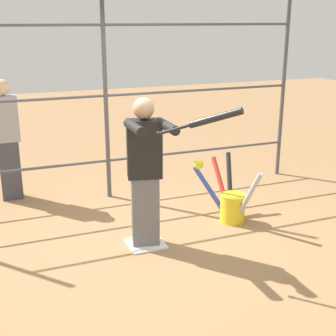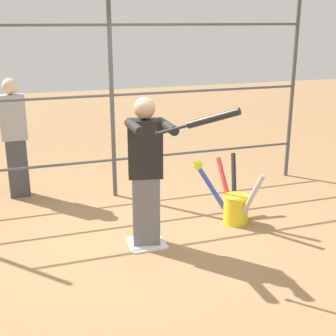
{
  "view_description": "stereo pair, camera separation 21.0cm",
  "coord_description": "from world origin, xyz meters",
  "px_view_note": "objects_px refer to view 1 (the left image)",
  "views": [
    {
      "loc": [
        1.5,
        4.5,
        2.41
      ],
      "look_at": [
        -0.17,
        0.25,
        0.95
      ],
      "focal_mm": 50.0,
      "sensor_mm": 36.0,
      "label": 1
    },
    {
      "loc": [
        1.3,
        4.58,
        2.41
      ],
      "look_at": [
        -0.17,
        0.25,
        0.95
      ],
      "focal_mm": 50.0,
      "sensor_mm": 36.0,
      "label": 2
    }
  ],
  "objects_px": {
    "bat_bucket": "(231,203)",
    "bystander_behind_fence": "(7,138)",
    "softball_in_flight": "(199,164)",
    "baseball_bat_swinging": "(208,120)",
    "batter": "(145,169)"
  },
  "relations": [
    {
      "from": "batter",
      "to": "softball_in_flight",
      "type": "relative_size",
      "value": 17.24
    },
    {
      "from": "bat_bucket",
      "to": "bystander_behind_fence",
      "type": "relative_size",
      "value": 0.62
    },
    {
      "from": "baseball_bat_swinging",
      "to": "bystander_behind_fence",
      "type": "xyz_separation_m",
      "value": [
        1.62,
        -2.83,
        -0.68
      ]
    },
    {
      "from": "baseball_bat_swinging",
      "to": "softball_in_flight",
      "type": "bearing_deg",
      "value": -90.11
    },
    {
      "from": "batter",
      "to": "baseball_bat_swinging",
      "type": "height_order",
      "value": "baseball_bat_swinging"
    },
    {
      "from": "baseball_bat_swinging",
      "to": "bystander_behind_fence",
      "type": "bearing_deg",
      "value": -60.19
    },
    {
      "from": "bystander_behind_fence",
      "to": "bat_bucket",
      "type": "bearing_deg",
      "value": 144.41
    },
    {
      "from": "bat_bucket",
      "to": "softball_in_flight",
      "type": "bearing_deg",
      "value": 45.13
    },
    {
      "from": "softball_in_flight",
      "to": "bystander_behind_fence",
      "type": "relative_size",
      "value": 0.06
    },
    {
      "from": "bat_bucket",
      "to": "baseball_bat_swinging",
      "type": "bearing_deg",
      "value": 50.29
    },
    {
      "from": "softball_in_flight",
      "to": "bystander_behind_fence",
      "type": "height_order",
      "value": "bystander_behind_fence"
    },
    {
      "from": "softball_in_flight",
      "to": "bystander_behind_fence",
      "type": "xyz_separation_m",
      "value": [
        1.62,
        -2.66,
        -0.22
      ]
    },
    {
      "from": "bystander_behind_fence",
      "to": "baseball_bat_swinging",
      "type": "bearing_deg",
      "value": 119.81
    },
    {
      "from": "batter",
      "to": "bat_bucket",
      "type": "height_order",
      "value": "batter"
    },
    {
      "from": "softball_in_flight",
      "to": "batter",
      "type": "bearing_deg",
      "value": -61.2
    }
  ]
}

